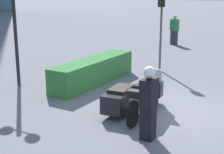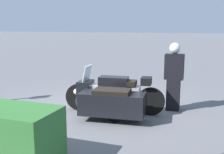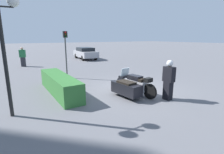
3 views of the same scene
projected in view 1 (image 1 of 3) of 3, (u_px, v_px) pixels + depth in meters
ground_plane at (160, 110)px, 9.78m from camera, size 160.00×160.00×0.00m
police_motorcycle at (133, 96)px, 9.51m from camera, size 2.52×1.30×1.17m
officer_rider at (149, 101)px, 7.73m from camera, size 0.48×0.30×1.73m
hedge_bush_curbside at (94, 71)px, 12.50m from camera, size 4.25×0.87×0.89m
traffic_light_near at (161, 22)px, 13.90m from camera, size 0.23×0.27×3.03m
pedestrian_bystander at (174, 30)px, 20.78m from camera, size 0.49×0.58×1.76m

